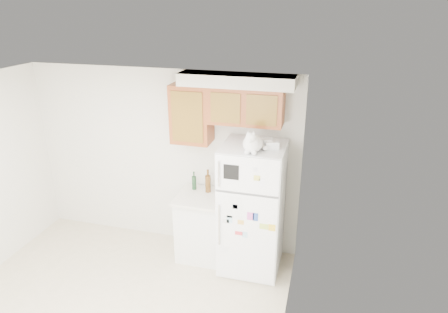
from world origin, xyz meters
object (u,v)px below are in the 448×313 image
(refrigerator, at_px, (252,209))
(bottle_green, at_px, (194,181))
(storage_box_back, at_px, (265,142))
(storage_box_front, at_px, (272,145))
(base_counter, at_px, (202,225))
(cat, at_px, (253,143))
(bottle_amber, at_px, (208,181))

(refrigerator, bearing_deg, bottle_green, 165.49)
(storage_box_back, xyz_separation_m, storage_box_front, (0.10, -0.05, -0.01))
(base_counter, xyz_separation_m, storage_box_back, (0.82, -0.06, 1.29))
(cat, distance_m, storage_box_front, 0.27)
(bottle_amber, bearing_deg, storage_box_front, -14.58)
(bottle_green, bearing_deg, base_counter, -43.67)
(storage_box_front, relative_size, bottle_green, 0.59)
(cat, height_order, bottle_green, cat)
(refrigerator, height_order, storage_box_back, storage_box_back)
(base_counter, distance_m, storage_box_back, 1.53)
(bottle_green, bearing_deg, bottle_amber, -7.50)
(cat, distance_m, bottle_amber, 1.06)
(cat, height_order, storage_box_back, cat)
(refrigerator, xyz_separation_m, storage_box_back, (0.13, 0.02, 0.90))
(storage_box_back, bearing_deg, storage_box_front, -32.26)
(base_counter, xyz_separation_m, storage_box_front, (0.91, -0.11, 1.28))
(bottle_amber, bearing_deg, storage_box_back, -12.76)
(refrigerator, distance_m, base_counter, 0.79)
(base_counter, height_order, storage_box_back, storage_box_back)
(base_counter, relative_size, bottle_amber, 2.87)
(refrigerator, distance_m, cat, 0.98)
(base_counter, xyz_separation_m, cat, (0.71, -0.27, 1.35))
(refrigerator, xyz_separation_m, storage_box_front, (0.22, -0.03, 0.89))
(base_counter, relative_size, storage_box_back, 5.11)
(cat, distance_m, storage_box_back, 0.25)
(bottle_green, height_order, bottle_amber, bottle_amber)
(bottle_green, relative_size, bottle_amber, 0.80)
(storage_box_back, distance_m, bottle_green, 1.21)
(storage_box_back, xyz_separation_m, bottle_amber, (-0.76, 0.17, -0.67))
(cat, relative_size, storage_box_back, 2.28)
(storage_box_front, xyz_separation_m, bottle_amber, (-0.86, 0.22, -0.66))
(refrigerator, distance_m, bottle_green, 0.89)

